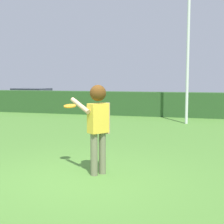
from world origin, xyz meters
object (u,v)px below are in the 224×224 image
person (98,119)px  lamppost (188,48)px  frisbee (70,106)px  parked_car_silver (32,97)px

person → lamppost: bearing=80.8°
person → lamppost: lamppost is taller
frisbee → lamppost: bearing=74.9°
frisbee → parked_car_silver: 15.11m
frisbee → parked_car_silver: (-8.14, 12.72, -0.63)m
frisbee → lamppost: (2.04, 7.55, 1.84)m
person → parked_car_silver: 15.84m
person → parked_car_silver: size_ratio=0.41×
parked_car_silver → frisbee: bearing=-57.4°
person → frisbee: 0.87m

